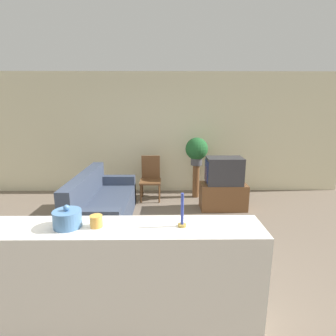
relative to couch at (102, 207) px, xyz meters
The scene contains 12 objects.
ground_plane 1.76m from the couch, 67.78° to the right, with size 14.00×14.00×0.00m, color #756656.
wall_back 2.20m from the couch, 70.18° to the left, with size 9.00×0.06×2.70m.
couch is the anchor object (origin of this frame).
tv_stand 2.30m from the couch, 16.39° to the left, with size 0.88×0.44×0.51m.
television 2.33m from the couch, 16.43° to the left, with size 0.69×0.42×0.52m.
wooden_chair 1.48m from the couch, 58.86° to the left, with size 0.44×0.44×0.92m.
plant_stand 2.20m from the couch, 37.53° to the left, with size 0.14×0.14×0.73m.
potted_plant 2.33m from the couch, 37.53° to the left, with size 0.48×0.48×0.59m.
foreground_counter 2.30m from the couch, 73.35° to the right, with size 2.46×0.44×1.00m.
decorative_bowl 2.34m from the couch, 82.61° to the right, with size 0.23×0.23×0.19m.
candle_jar 2.38m from the couch, 76.75° to the right, with size 0.10×0.10×0.10m.
candlestick 2.63m from the couch, 61.01° to the right, with size 0.07×0.07×0.29m.
Camera 1 is at (0.43, -2.57, 1.96)m, focal length 28.00 mm.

